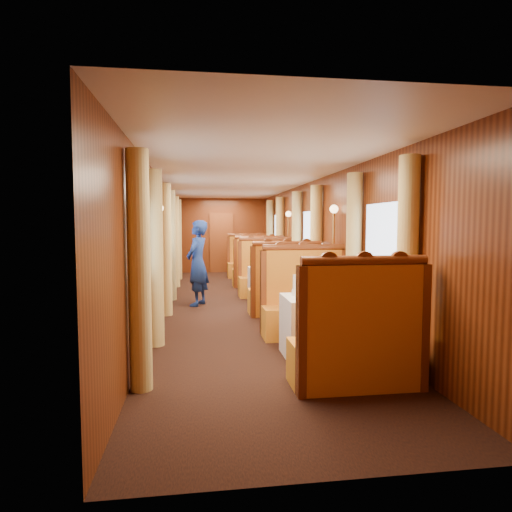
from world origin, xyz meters
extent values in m
cube|color=brown|center=(0.00, 5.97, 1.00)|extent=(0.80, 0.04, 2.00)
cube|color=white|center=(0.75, -3.50, 0.38)|extent=(1.05, 0.72, 0.75)
cube|color=#BD4F15|center=(0.75, -4.45, 0.23)|extent=(1.30, 0.55, 0.45)
cube|color=#BD4F15|center=(0.75, -4.67, 0.85)|extent=(1.30, 0.12, 0.80)
cylinder|color=brown|center=(0.75, -4.67, 1.29)|extent=(1.23, 0.10, 0.10)
cube|color=#BD4F15|center=(0.75, -2.55, 0.23)|extent=(1.30, 0.55, 0.45)
cube|color=#BD4F15|center=(0.75, -2.33, 0.85)|extent=(1.30, 0.12, 0.80)
cylinder|color=brown|center=(0.75, -2.33, 1.29)|extent=(1.23, 0.10, 0.10)
cube|color=white|center=(0.75, 0.00, 0.38)|extent=(1.05, 0.72, 0.75)
cube|color=#BD4F15|center=(0.75, -0.95, 0.23)|extent=(1.30, 0.55, 0.45)
cube|color=#BD4F15|center=(0.75, -1.17, 0.85)|extent=(1.30, 0.12, 0.80)
cylinder|color=brown|center=(0.75, -1.17, 1.29)|extent=(1.23, 0.10, 0.10)
cube|color=#BD4F15|center=(0.75, 0.95, 0.23)|extent=(1.30, 0.55, 0.45)
cube|color=#BD4F15|center=(0.75, 1.17, 0.85)|extent=(1.30, 0.12, 0.80)
cylinder|color=brown|center=(0.75, 1.17, 1.29)|extent=(1.23, 0.10, 0.10)
cube|color=white|center=(0.75, 3.50, 0.38)|extent=(1.05, 0.72, 0.75)
cube|color=#BD4F15|center=(0.75, 2.55, 0.23)|extent=(1.30, 0.55, 0.45)
cube|color=#BD4F15|center=(0.75, 2.33, 0.85)|extent=(1.30, 0.12, 0.80)
cylinder|color=brown|center=(0.75, 2.33, 1.29)|extent=(1.23, 0.10, 0.10)
cube|color=#BD4F15|center=(0.75, 4.45, 0.23)|extent=(1.30, 0.55, 0.45)
cube|color=#BD4F15|center=(0.75, 4.67, 0.85)|extent=(1.30, 0.12, 0.80)
cylinder|color=brown|center=(0.75, 4.67, 1.29)|extent=(1.23, 0.10, 0.10)
cube|color=silver|center=(0.68, -3.56, 0.76)|extent=(0.42, 0.38, 0.01)
cylinder|color=white|center=(1.03, -3.64, 0.76)|extent=(0.22, 0.22, 0.01)
cylinder|color=white|center=(0.37, -3.42, 0.79)|extent=(0.08, 0.08, 0.08)
cylinder|color=white|center=(0.37, -3.42, 0.92)|extent=(0.05, 0.05, 0.18)
cylinder|color=white|center=(0.47, -3.25, 0.79)|extent=(0.08, 0.08, 0.08)
cylinder|color=white|center=(0.47, -3.25, 0.92)|extent=(0.05, 0.05, 0.18)
cylinder|color=silver|center=(0.76, -0.04, 0.82)|extent=(0.06, 0.06, 0.14)
cylinder|color=silver|center=(0.76, 3.49, 0.82)|extent=(0.06, 0.06, 0.14)
cylinder|color=#DDC471|center=(-1.38, -4.28, 1.18)|extent=(0.22, 0.22, 2.35)
cylinder|color=#DDC471|center=(-1.38, -2.72, 1.18)|extent=(0.22, 0.22, 2.35)
cylinder|color=#DDC471|center=(1.38, -4.28, 1.18)|extent=(0.22, 0.22, 2.35)
cylinder|color=#DDC471|center=(1.38, -2.72, 1.18)|extent=(0.22, 0.22, 2.35)
cylinder|color=#DDC471|center=(-1.38, -0.78, 1.18)|extent=(0.22, 0.22, 2.35)
cylinder|color=#DDC471|center=(-1.38, 0.78, 1.18)|extent=(0.22, 0.22, 2.35)
cylinder|color=#DDC471|center=(1.38, -0.78, 1.18)|extent=(0.22, 0.22, 2.35)
cylinder|color=#DDC471|center=(1.38, 0.78, 1.18)|extent=(0.22, 0.22, 2.35)
cylinder|color=#DDC471|center=(-1.38, 2.72, 1.18)|extent=(0.22, 0.22, 2.35)
cylinder|color=#DDC471|center=(-1.38, 4.28, 1.18)|extent=(0.22, 0.22, 2.35)
cylinder|color=#DDC471|center=(1.38, 2.72, 1.18)|extent=(0.22, 0.22, 2.35)
cylinder|color=#DDC471|center=(1.38, 4.28, 1.18)|extent=(0.22, 0.22, 2.35)
cylinder|color=#BF8C3F|center=(-1.40, -1.75, 0.93)|extent=(0.04, 0.04, 1.85)
sphere|color=#FFD18C|center=(-1.40, -1.75, 1.88)|extent=(0.14, 0.14, 0.14)
cylinder|color=#BF8C3F|center=(1.40, -1.75, 0.93)|extent=(0.04, 0.04, 1.85)
sphere|color=#FFD18C|center=(1.40, -1.75, 1.88)|extent=(0.14, 0.14, 0.14)
cylinder|color=#BF8C3F|center=(-1.40, 1.75, 0.93)|extent=(0.04, 0.04, 1.85)
sphere|color=#FFD18C|center=(-1.40, 1.75, 1.88)|extent=(0.14, 0.14, 0.14)
cylinder|color=#BF8C3F|center=(1.40, 1.75, 0.93)|extent=(0.04, 0.04, 1.85)
sphere|color=#FFD18C|center=(1.40, 1.75, 1.88)|extent=(0.14, 0.14, 0.14)
imported|color=navy|center=(-0.82, 0.07, 0.86)|extent=(0.62, 0.73, 1.71)
cube|color=beige|center=(0.75, 0.81, 0.75)|extent=(0.40, 0.24, 0.55)
sphere|color=tan|center=(0.75, 0.81, 1.11)|extent=(0.20, 0.20, 0.20)
cube|color=beige|center=(0.75, 0.64, 0.52)|extent=(0.36, 0.30, 0.14)
camera|label=1|loc=(-0.82, -8.52, 1.64)|focal=30.00mm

